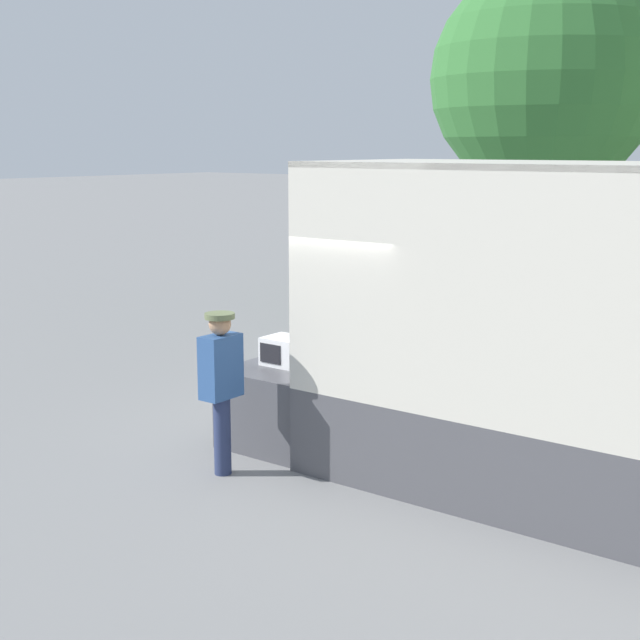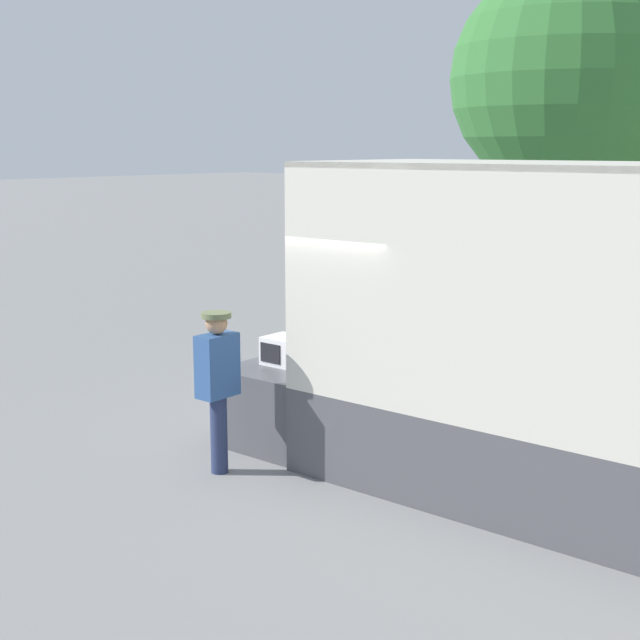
% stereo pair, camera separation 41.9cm
% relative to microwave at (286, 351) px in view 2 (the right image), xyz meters
% --- Properties ---
extents(ground_plane, '(160.00, 160.00, 0.00)m').
position_rel_microwave_xyz_m(ground_plane, '(0.69, 0.34, -1.07)').
color(ground_plane, gray).
extents(tailgate_deck, '(1.18, 2.11, 0.91)m').
position_rel_microwave_xyz_m(tailgate_deck, '(0.10, 0.34, -0.62)').
color(tailgate_deck, '#4C4C51').
rests_on(tailgate_deck, ground).
extents(microwave, '(0.46, 0.43, 0.33)m').
position_rel_microwave_xyz_m(microwave, '(0.00, 0.00, 0.00)').
color(microwave, white).
rests_on(microwave, tailgate_deck).
extents(portable_generator, '(0.62, 0.48, 0.51)m').
position_rel_microwave_xyz_m(portable_generator, '(0.20, 0.73, 0.03)').
color(portable_generator, black).
rests_on(portable_generator, tailgate_deck).
extents(worker_person, '(0.31, 0.44, 1.72)m').
position_rel_microwave_xyz_m(worker_person, '(0.17, -1.26, -0.01)').
color(worker_person, navy).
rests_on(worker_person, ground).
extents(street_tree, '(4.78, 4.78, 7.17)m').
position_rel_microwave_xyz_m(street_tree, '(-1.45, 10.40, 3.69)').
color(street_tree, brown).
rests_on(street_tree, ground).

